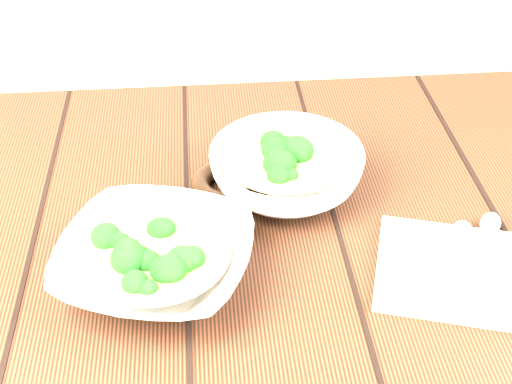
{
  "coord_description": "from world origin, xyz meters",
  "views": [
    {
      "loc": [
        0.01,
        -0.72,
        1.36
      ],
      "look_at": [
        0.07,
        0.01,
        0.8
      ],
      "focal_mm": 50.0,
      "sensor_mm": 36.0,
      "label": 1
    }
  ],
  "objects_px": {
    "soup_bowl_back": "(286,170)",
    "napkin": "(461,272)",
    "table": "(206,295)",
    "trivet": "(230,184)",
    "soup_bowl_front": "(155,260)"
  },
  "relations": [
    {
      "from": "soup_bowl_front",
      "to": "trivet",
      "type": "bearing_deg",
      "value": 59.2
    },
    {
      "from": "soup_bowl_front",
      "to": "soup_bowl_back",
      "type": "height_order",
      "value": "soup_bowl_back"
    },
    {
      "from": "soup_bowl_front",
      "to": "napkin",
      "type": "distance_m",
      "value": 0.37
    },
    {
      "from": "table",
      "to": "soup_bowl_front",
      "type": "distance_m",
      "value": 0.18
    },
    {
      "from": "soup_bowl_front",
      "to": "soup_bowl_back",
      "type": "xyz_separation_m",
      "value": [
        0.18,
        0.16,
        0.01
      ]
    },
    {
      "from": "soup_bowl_back",
      "to": "napkin",
      "type": "bearing_deg",
      "value": -44.7
    },
    {
      "from": "soup_bowl_back",
      "to": "napkin",
      "type": "distance_m",
      "value": 0.27
    },
    {
      "from": "soup_bowl_front",
      "to": "trivet",
      "type": "height_order",
      "value": "soup_bowl_front"
    },
    {
      "from": "table",
      "to": "napkin",
      "type": "bearing_deg",
      "value": -19.79
    },
    {
      "from": "napkin",
      "to": "soup_bowl_back",
      "type": "bearing_deg",
      "value": 152.33
    },
    {
      "from": "table",
      "to": "trivet",
      "type": "bearing_deg",
      "value": 62.73
    },
    {
      "from": "trivet",
      "to": "napkin",
      "type": "distance_m",
      "value": 0.33
    },
    {
      "from": "soup_bowl_back",
      "to": "napkin",
      "type": "xyz_separation_m",
      "value": [
        0.19,
        -0.19,
        -0.03
      ]
    },
    {
      "from": "soup_bowl_back",
      "to": "napkin",
      "type": "relative_size",
      "value": 1.39
    },
    {
      "from": "soup_bowl_back",
      "to": "napkin",
      "type": "height_order",
      "value": "soup_bowl_back"
    }
  ]
}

